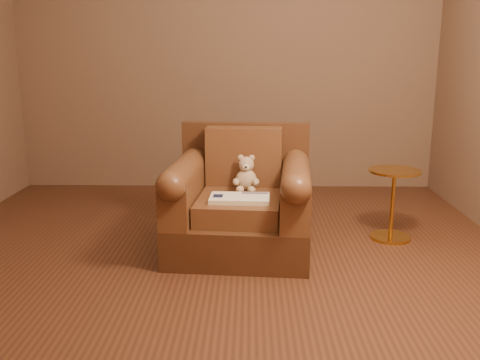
{
  "coord_description": "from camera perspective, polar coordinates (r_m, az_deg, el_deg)",
  "views": [
    {
      "loc": [
        0.23,
        -3.19,
        1.3
      ],
      "look_at": [
        0.16,
        0.16,
        0.5
      ],
      "focal_mm": 40.0,
      "sensor_mm": 36.0,
      "label": 1
    }
  ],
  "objects": [
    {
      "name": "teddy_bear",
      "position": [
        3.61,
        0.65,
        0.33
      ],
      "size": [
        0.18,
        0.2,
        0.25
      ],
      "rotation": [
        0.0,
        0.0,
        -0.02
      ],
      "color": "tan",
      "rests_on": "armchair"
    },
    {
      "name": "side_table",
      "position": [
        3.93,
        15.97,
        -2.27
      ],
      "size": [
        0.36,
        0.36,
        0.51
      ],
      "color": "gold",
      "rests_on": "floor"
    },
    {
      "name": "guidebook",
      "position": [
        3.37,
        -0.05,
        -1.97
      ],
      "size": [
        0.38,
        0.24,
        0.03
      ],
      "rotation": [
        0.0,
        0.0,
        -0.04
      ],
      "color": "beige",
      "rests_on": "armchair"
    },
    {
      "name": "armchair",
      "position": [
        3.58,
        0.08,
        -2.54
      ],
      "size": [
        0.97,
        0.93,
        0.82
      ],
      "rotation": [
        0.0,
        0.0,
        -0.08
      ],
      "color": "#462917",
      "rests_on": "floor"
    },
    {
      "name": "floor",
      "position": [
        3.46,
        -2.81,
        -8.68
      ],
      "size": [
        4.0,
        4.0,
        0.0
      ],
      "primitive_type": "plane",
      "color": "#502C1B",
      "rests_on": "ground"
    }
  ]
}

